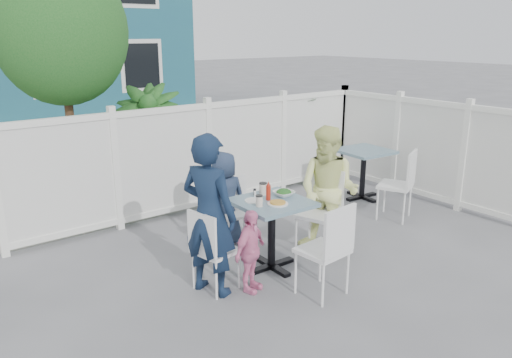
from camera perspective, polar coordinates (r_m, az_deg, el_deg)
ground at (r=5.92m, az=6.62°, el=-9.58°), size 80.00×80.00×0.00m
near_sidewalk at (r=8.84m, az=-10.69°, el=-0.85°), size 24.00×2.60×0.01m
street at (r=12.17m, az=-18.68°, el=3.26°), size 24.00×5.00×0.01m
far_sidewalk at (r=15.09m, az=-22.62°, el=5.27°), size 24.00×1.60×0.01m
fence_back at (r=7.50m, az=-5.42°, el=2.45°), size 5.86×0.08×1.60m
fence_right at (r=8.25m, az=19.05°, el=2.89°), size 0.08×3.66×1.60m
tree at (r=7.40m, az=-21.40°, el=15.40°), size 1.80×1.62×3.59m
potted_shrub_a at (r=7.76m, az=-12.37°, el=3.69°), size 1.46×1.46×1.85m
potted_shrub_b at (r=9.03m, az=2.36°, el=4.71°), size 1.69×1.58×1.52m
main_table at (r=5.54m, az=1.81°, el=-4.28°), size 0.78×0.78×0.81m
spare_table at (r=8.12m, az=12.21°, el=2.05°), size 0.82×0.82×0.80m
chair_left at (r=5.11m, az=-5.27°, el=-7.54°), size 0.45×0.46×0.88m
chair_right at (r=6.06m, az=7.50°, el=-2.96°), size 0.57×0.58×1.01m
chair_back at (r=6.28m, az=-2.49°, el=-3.04°), size 0.46×0.45×0.85m
chair_near at (r=5.01m, az=8.40°, el=-7.41°), size 0.48×0.47×0.98m
chair_spare at (r=7.32m, az=16.34°, el=-0.10°), size 0.60×0.59×1.01m
man at (r=4.99m, az=-5.37°, el=-4.15°), size 0.60×0.72×1.67m
woman at (r=5.98m, az=8.29°, el=-1.37°), size 0.82×0.92×1.55m
boy at (r=6.24m, az=-3.68°, el=-2.23°), size 0.63×0.46×1.19m
toddler at (r=5.13m, az=-0.66°, el=-8.26°), size 0.56×0.40×0.88m
plate_main at (r=5.37m, az=2.51°, el=-2.84°), size 0.23×0.23×0.01m
plate_side at (r=5.46m, az=-0.24°, el=-2.49°), size 0.21×0.21×0.01m
salad_bowl at (r=5.64m, az=3.20°, el=-1.67°), size 0.23×0.23×0.06m
coffee_cup_a at (r=5.29m, az=0.36°, el=-2.56°), size 0.07×0.07×0.11m
coffee_cup_b at (r=5.67m, az=0.81°, el=-1.17°), size 0.09×0.09×0.13m
ketchup_bottle at (r=5.48m, az=1.42°, el=-1.59°), size 0.05×0.05×0.17m
salt_shaker at (r=5.60m, az=-0.12°, el=-1.72°), size 0.03×0.03×0.07m
pepper_shaker at (r=5.66m, az=-0.15°, el=-1.49°), size 0.03×0.03×0.07m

